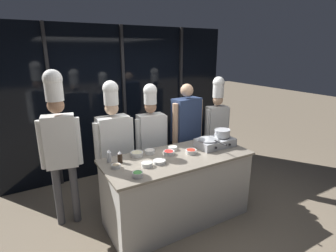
{
  "coord_description": "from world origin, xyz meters",
  "views": [
    {
      "loc": [
        -1.71,
        -2.69,
        2.29
      ],
      "look_at": [
        0.0,
        0.25,
        1.29
      ],
      "focal_mm": 28.0,
      "sensor_mm": 36.0,
      "label": 1
    }
  ],
  "objects_px": {
    "prep_bowl_chili_flakes": "(191,151)",
    "frying_pan": "(209,138)",
    "stock_pot": "(222,133)",
    "squeeze_bottle_soy": "(120,157)",
    "prep_bowl_garlic": "(173,148)",
    "prep_bowl_bean_sprouts": "(147,164)",
    "chef_sous": "(114,138)",
    "prep_bowl_mushrooms": "(116,166)",
    "chef_line": "(151,133)",
    "chef_pastry": "(217,120)",
    "prep_bowl_noodles": "(137,154)",
    "portable_stove": "(215,142)",
    "prep_bowl_rice": "(159,161)",
    "prep_bowl_bell_pepper": "(169,152)",
    "prep_bowl_scallions": "(138,174)",
    "prep_bowl_onion": "(150,151)",
    "chef_head": "(59,136)",
    "squeeze_bottle_clear": "(109,156)",
    "person_guest": "(186,127)"
  },
  "relations": [
    {
      "from": "prep_bowl_chili_flakes",
      "to": "frying_pan",
      "type": "bearing_deg",
      "value": 7.78
    },
    {
      "from": "stock_pot",
      "to": "squeeze_bottle_soy",
      "type": "distance_m",
      "value": 1.52
    },
    {
      "from": "prep_bowl_garlic",
      "to": "prep_bowl_bean_sprouts",
      "type": "distance_m",
      "value": 0.62
    },
    {
      "from": "prep_bowl_garlic",
      "to": "chef_sous",
      "type": "bearing_deg",
      "value": 146.38
    },
    {
      "from": "prep_bowl_chili_flakes",
      "to": "chef_sous",
      "type": "height_order",
      "value": "chef_sous"
    },
    {
      "from": "frying_pan",
      "to": "prep_bowl_mushrooms",
      "type": "height_order",
      "value": "frying_pan"
    },
    {
      "from": "chef_line",
      "to": "chef_pastry",
      "type": "distance_m",
      "value": 1.28
    },
    {
      "from": "prep_bowl_garlic",
      "to": "prep_bowl_bean_sprouts",
      "type": "bearing_deg",
      "value": -150.89
    },
    {
      "from": "chef_pastry",
      "to": "prep_bowl_noodles",
      "type": "bearing_deg",
      "value": 22.06
    },
    {
      "from": "prep_bowl_mushrooms",
      "to": "chef_pastry",
      "type": "distance_m",
      "value": 2.18
    },
    {
      "from": "portable_stove",
      "to": "prep_bowl_garlic",
      "type": "distance_m",
      "value": 0.63
    },
    {
      "from": "prep_bowl_mushrooms",
      "to": "prep_bowl_chili_flakes",
      "type": "xyz_separation_m",
      "value": [
        1.02,
        -0.08,
        0.01
      ]
    },
    {
      "from": "squeeze_bottle_soy",
      "to": "prep_bowl_rice",
      "type": "bearing_deg",
      "value": -32.67
    },
    {
      "from": "prep_bowl_noodles",
      "to": "stock_pot",
      "type": "bearing_deg",
      "value": -11.0
    },
    {
      "from": "frying_pan",
      "to": "chef_pastry",
      "type": "relative_size",
      "value": 0.27
    },
    {
      "from": "squeeze_bottle_soy",
      "to": "prep_bowl_bell_pepper",
      "type": "distance_m",
      "value": 0.66
    },
    {
      "from": "prep_bowl_scallions",
      "to": "prep_bowl_mushrooms",
      "type": "distance_m",
      "value": 0.36
    },
    {
      "from": "prep_bowl_scallions",
      "to": "prep_bowl_bean_sprouts",
      "type": "height_order",
      "value": "prep_bowl_scallions"
    },
    {
      "from": "prep_bowl_chili_flakes",
      "to": "prep_bowl_rice",
      "type": "bearing_deg",
      "value": -172.75
    },
    {
      "from": "prep_bowl_rice",
      "to": "stock_pot",
      "type": "bearing_deg",
      "value": 6.04
    },
    {
      "from": "prep_bowl_onion",
      "to": "chef_line",
      "type": "height_order",
      "value": "chef_line"
    },
    {
      "from": "prep_bowl_chili_flakes",
      "to": "chef_line",
      "type": "bearing_deg",
      "value": 107.5
    },
    {
      "from": "portable_stove",
      "to": "stock_pot",
      "type": "xyz_separation_m",
      "value": [
        0.12,
        0.0,
        0.12
      ]
    },
    {
      "from": "prep_bowl_mushrooms",
      "to": "chef_pastry",
      "type": "bearing_deg",
      "value": 17.3
    },
    {
      "from": "prep_bowl_mushrooms",
      "to": "prep_bowl_bean_sprouts",
      "type": "bearing_deg",
      "value": -23.12
    },
    {
      "from": "chef_head",
      "to": "chef_sous",
      "type": "distance_m",
      "value": 0.71
    },
    {
      "from": "frying_pan",
      "to": "squeeze_bottle_soy",
      "type": "height_order",
      "value": "frying_pan"
    },
    {
      "from": "squeeze_bottle_clear",
      "to": "chef_head",
      "type": "bearing_deg",
      "value": 142.31
    },
    {
      "from": "person_guest",
      "to": "chef_head",
      "type": "bearing_deg",
      "value": -6.56
    },
    {
      "from": "prep_bowl_garlic",
      "to": "prep_bowl_onion",
      "type": "relative_size",
      "value": 0.91
    },
    {
      "from": "squeeze_bottle_soy",
      "to": "prep_bowl_bean_sprouts",
      "type": "bearing_deg",
      "value": -47.66
    },
    {
      "from": "prep_bowl_bean_sprouts",
      "to": "chef_line",
      "type": "bearing_deg",
      "value": 60.36
    },
    {
      "from": "prep_bowl_scallions",
      "to": "prep_bowl_chili_flakes",
      "type": "xyz_separation_m",
      "value": [
        0.89,
        0.26,
        -0.0
      ]
    },
    {
      "from": "frying_pan",
      "to": "prep_bowl_bean_sprouts",
      "type": "height_order",
      "value": "frying_pan"
    },
    {
      "from": "chef_line",
      "to": "prep_bowl_mushrooms",
      "type": "bearing_deg",
      "value": 42.3
    },
    {
      "from": "person_guest",
      "to": "prep_bowl_onion",
      "type": "bearing_deg",
      "value": 18.5
    },
    {
      "from": "squeeze_bottle_clear",
      "to": "chef_line",
      "type": "distance_m",
      "value": 0.92
    },
    {
      "from": "stock_pot",
      "to": "chef_head",
      "type": "xyz_separation_m",
      "value": [
        -2.11,
        0.63,
        0.12
      ]
    },
    {
      "from": "portable_stove",
      "to": "prep_bowl_bell_pepper",
      "type": "relative_size",
      "value": 3.58
    },
    {
      "from": "prep_bowl_bell_pepper",
      "to": "chef_pastry",
      "type": "relative_size",
      "value": 0.08
    },
    {
      "from": "chef_head",
      "to": "chef_pastry",
      "type": "distance_m",
      "value": 2.59
    },
    {
      "from": "portable_stove",
      "to": "chef_pastry",
      "type": "relative_size",
      "value": 0.29
    },
    {
      "from": "prep_bowl_bean_sprouts",
      "to": "chef_line",
      "type": "relative_size",
      "value": 0.08
    },
    {
      "from": "prep_bowl_rice",
      "to": "prep_bowl_scallions",
      "type": "relative_size",
      "value": 1.29
    },
    {
      "from": "prep_bowl_rice",
      "to": "person_guest",
      "type": "height_order",
      "value": "person_guest"
    },
    {
      "from": "squeeze_bottle_soy",
      "to": "person_guest",
      "type": "relative_size",
      "value": 0.09
    },
    {
      "from": "prep_bowl_noodles",
      "to": "person_guest",
      "type": "xyz_separation_m",
      "value": [
        1.05,
        0.4,
        0.1
      ]
    },
    {
      "from": "prep_bowl_bell_pepper",
      "to": "chef_head",
      "type": "xyz_separation_m",
      "value": [
        -1.26,
        0.56,
        0.28
      ]
    },
    {
      "from": "squeeze_bottle_soy",
      "to": "chef_sous",
      "type": "relative_size",
      "value": 0.08
    },
    {
      "from": "prep_bowl_scallions",
      "to": "chef_pastry",
      "type": "height_order",
      "value": "chef_pastry"
    }
  ]
}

